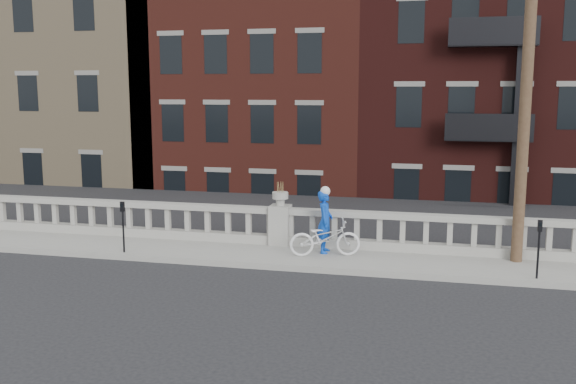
{
  "coord_description": "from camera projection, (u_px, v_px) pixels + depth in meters",
  "views": [
    {
      "loc": [
        4.18,
        -12.92,
        4.47
      ],
      "look_at": [
        0.4,
        3.2,
        1.76
      ],
      "focal_mm": 40.0,
      "sensor_mm": 36.0,
      "label": 1
    }
  ],
  "objects": [
    {
      "name": "utility_pole",
      "position": [
        528.0,
        55.0,
        15.3
      ],
      "size": [
        1.6,
        0.28,
        10.0
      ],
      "color": "#422D1E",
      "rests_on": "sidewalk"
    },
    {
      "name": "bicycle",
      "position": [
        325.0,
        238.0,
        16.55
      ],
      "size": [
        1.94,
        1.15,
        0.96
      ],
      "primitive_type": "imported",
      "rotation": [
        0.0,
        0.0,
        1.87
      ],
      "color": "silver",
      "rests_on": "sidewalk"
    },
    {
      "name": "sidewalk",
      "position": [
        272.0,
        255.0,
        16.95
      ],
      "size": [
        32.0,
        2.2,
        0.15
      ],
      "primitive_type": "cube",
      "color": "gray",
      "rests_on": "ground"
    },
    {
      "name": "planter_pedestal",
      "position": [
        280.0,
        220.0,
        17.74
      ],
      "size": [
        0.55,
        0.55,
        1.76
      ],
      "color": "gray",
      "rests_on": "sidewalk"
    },
    {
      "name": "ground",
      "position": [
        237.0,
        293.0,
        14.08
      ],
      "size": [
        120.0,
        120.0,
        0.0
      ],
      "primitive_type": "plane",
      "color": "black",
      "rests_on": "ground"
    },
    {
      "name": "cyclist",
      "position": [
        325.0,
        222.0,
        16.85
      ],
      "size": [
        0.41,
        0.62,
        1.66
      ],
      "primitive_type": "imported",
      "rotation": [
        0.0,
        0.0,
        1.6
      ],
      "color": "#0C3EB5",
      "rests_on": "sidewalk"
    },
    {
      "name": "parking_meter_b",
      "position": [
        539.0,
        242.0,
        14.52
      ],
      "size": [
        0.1,
        0.09,
        1.36
      ],
      "color": "black",
      "rests_on": "sidewalk"
    },
    {
      "name": "lower_level",
      "position": [
        372.0,
        121.0,
        35.67
      ],
      "size": [
        80.0,
        44.0,
        20.8
      ],
      "color": "#605E59",
      "rests_on": "ground"
    },
    {
      "name": "parking_meter_a",
      "position": [
        123.0,
        221.0,
        16.85
      ],
      "size": [
        0.1,
        0.09,
        1.36
      ],
      "color": "black",
      "rests_on": "sidewalk"
    },
    {
      "name": "balustrade",
      "position": [
        280.0,
        227.0,
        17.77
      ],
      "size": [
        28.0,
        0.34,
        1.03
      ],
      "color": "gray",
      "rests_on": "sidewalk"
    }
  ]
}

